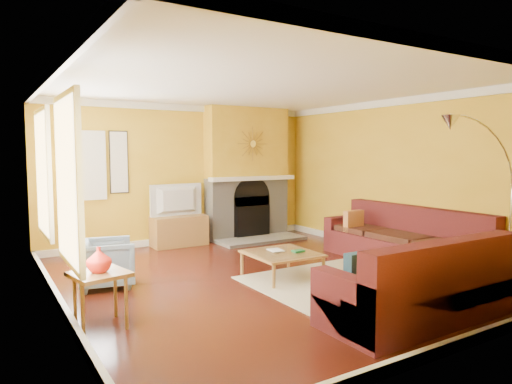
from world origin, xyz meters
TOP-DOWN VIEW (x-y plane):
  - floor at (0.00, 0.00)m, footprint 5.50×6.00m
  - ceiling at (0.00, 0.00)m, footprint 5.50×6.00m
  - wall_back at (0.00, 3.01)m, footprint 5.50×0.02m
  - wall_front at (0.00, -3.01)m, footprint 5.50×0.02m
  - wall_left at (-2.76, 0.00)m, footprint 0.02×6.00m
  - wall_right at (2.76, 0.00)m, footprint 0.02×6.00m
  - baseboard at (0.00, 0.00)m, footprint 5.50×6.00m
  - crown_molding at (0.00, 0.00)m, footprint 5.50×6.00m
  - window_left_near at (-2.72, 1.30)m, footprint 0.06×1.22m
  - window_left_far at (-2.72, -0.60)m, footprint 0.06×1.22m
  - window_back at (-1.90, 2.96)m, footprint 0.82×0.06m
  - wall_art at (-1.25, 2.97)m, footprint 0.34×0.04m
  - fireplace at (1.35, 2.80)m, footprint 1.80×0.40m
  - mantel at (1.35, 2.56)m, footprint 1.92×0.22m
  - hearth at (1.35, 2.25)m, footprint 1.80×0.70m
  - sunburst at (1.35, 2.57)m, footprint 0.70×0.04m
  - rug at (0.75, -0.71)m, footprint 2.40×1.80m
  - sectional_sofa at (1.07, -0.89)m, footprint 3.36×3.61m
  - coffee_table at (0.18, -0.15)m, footprint 0.95×0.95m
  - media_console at (-0.22, 2.69)m, footprint 1.04×0.47m
  - tv at (-0.22, 2.69)m, footprint 1.06×0.21m
  - subwoofer at (0.20, 2.77)m, footprint 0.32×0.32m
  - armchair at (-2.05, 0.70)m, footprint 0.81×0.80m
  - side_table at (-2.45, -0.71)m, footprint 0.61×0.61m
  - vase at (-2.45, -0.71)m, footprint 0.29×0.29m
  - book at (0.05, -0.06)m, footprint 0.20×0.26m
  - arc_lamp at (1.68, -2.22)m, footprint 1.38×0.36m

SIDE VIEW (x-z plane):
  - floor at x=0.00m, z-range -0.02..0.00m
  - rug at x=0.75m, z-range 0.00..0.02m
  - hearth at x=1.35m, z-range 0.00..0.06m
  - baseboard at x=0.00m, z-range 0.00..0.12m
  - subwoofer at x=0.20m, z-range 0.00..0.32m
  - coffee_table at x=0.18m, z-range 0.00..0.37m
  - side_table at x=-2.45m, z-range 0.00..0.57m
  - media_console at x=-0.22m, z-range 0.00..0.57m
  - armchair at x=-2.05m, z-range 0.00..0.64m
  - book at x=0.05m, z-range 0.37..0.39m
  - sectional_sofa at x=1.07m, z-range 0.00..0.90m
  - vase at x=-2.45m, z-range 0.57..0.83m
  - tv at x=-0.22m, z-range 0.57..1.18m
  - arc_lamp at x=1.68m, z-range 0.00..2.18m
  - mantel at x=1.35m, z-range 1.21..1.29m
  - wall_back at x=0.00m, z-range 0.00..2.70m
  - wall_front at x=0.00m, z-range 0.00..2.70m
  - wall_left at x=-2.76m, z-range 0.00..2.70m
  - wall_right at x=2.76m, z-range 0.00..2.70m
  - fireplace at x=1.35m, z-range 0.00..2.70m
  - window_left_near at x=-2.72m, z-range 0.64..2.36m
  - window_left_far at x=-2.72m, z-range 0.64..2.36m
  - window_back at x=-1.90m, z-range 0.94..2.16m
  - wall_art at x=-1.25m, z-range 1.03..2.17m
  - sunburst at x=1.35m, z-range 1.60..2.30m
  - crown_molding at x=0.00m, z-range 2.58..2.70m
  - ceiling at x=0.00m, z-range 2.70..2.72m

